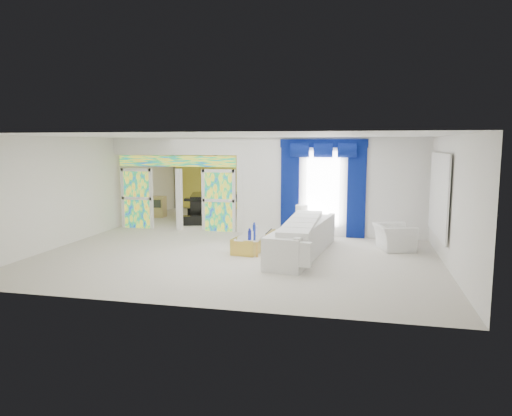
% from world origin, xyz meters
% --- Properties ---
extents(floor, '(12.00, 12.00, 0.00)m').
position_xyz_m(floor, '(0.00, 0.00, 0.00)').
color(floor, '#B7AF9E').
rests_on(floor, ground).
extents(dividing_wall, '(5.70, 0.18, 3.00)m').
position_xyz_m(dividing_wall, '(2.15, 1.00, 1.50)').
color(dividing_wall, white).
rests_on(dividing_wall, ground).
extents(dividing_header, '(4.30, 0.18, 0.55)m').
position_xyz_m(dividing_header, '(-2.85, 1.00, 2.73)').
color(dividing_header, white).
rests_on(dividing_header, dividing_wall).
extents(stained_panel_left, '(0.95, 0.04, 2.00)m').
position_xyz_m(stained_panel_left, '(-4.28, 1.00, 1.00)').
color(stained_panel_left, '#994C3F').
rests_on(stained_panel_left, ground).
extents(stained_panel_right, '(0.95, 0.04, 2.00)m').
position_xyz_m(stained_panel_right, '(-1.42, 1.00, 1.00)').
color(stained_panel_right, '#994C3F').
rests_on(stained_panel_right, ground).
extents(stained_transom, '(4.00, 0.05, 0.35)m').
position_xyz_m(stained_transom, '(-2.85, 1.00, 2.25)').
color(stained_transom, '#994C3F').
rests_on(stained_transom, dividing_header).
extents(window_pane, '(1.00, 0.02, 2.30)m').
position_xyz_m(window_pane, '(1.90, 0.90, 1.45)').
color(window_pane, white).
rests_on(window_pane, dividing_wall).
extents(blue_drape_left, '(0.55, 0.10, 2.80)m').
position_xyz_m(blue_drape_left, '(0.90, 0.87, 1.40)').
color(blue_drape_left, '#030346').
rests_on(blue_drape_left, ground).
extents(blue_drape_right, '(0.55, 0.10, 2.80)m').
position_xyz_m(blue_drape_right, '(2.90, 0.87, 1.40)').
color(blue_drape_right, '#030346').
rests_on(blue_drape_right, ground).
extents(blue_pelmet, '(2.60, 0.12, 0.25)m').
position_xyz_m(blue_pelmet, '(1.90, 0.87, 2.82)').
color(blue_pelmet, '#030346').
rests_on(blue_pelmet, dividing_wall).
extents(wall_mirror, '(0.04, 2.70, 1.90)m').
position_xyz_m(wall_mirror, '(4.94, -1.00, 1.55)').
color(wall_mirror, white).
rests_on(wall_mirror, ground).
extents(gold_curtains, '(9.70, 0.12, 2.90)m').
position_xyz_m(gold_curtains, '(0.00, 5.90, 1.50)').
color(gold_curtains, gold).
rests_on(gold_curtains, ground).
extents(white_sofa, '(1.37, 4.08, 0.76)m').
position_xyz_m(white_sofa, '(1.62, -1.61, 0.38)').
color(white_sofa, silver).
rests_on(white_sofa, ground).
extents(coffee_table, '(0.85, 1.91, 0.41)m').
position_xyz_m(coffee_table, '(0.27, -1.31, 0.20)').
color(coffee_table, gold).
rests_on(coffee_table, ground).
extents(console_table, '(1.26, 0.50, 0.41)m').
position_xyz_m(console_table, '(1.61, 0.51, 0.20)').
color(console_table, white).
rests_on(console_table, ground).
extents(table_lamp, '(0.36, 0.36, 0.58)m').
position_xyz_m(table_lamp, '(1.31, 0.51, 0.70)').
color(table_lamp, white).
rests_on(table_lamp, console_table).
extents(armchair, '(1.16, 1.25, 0.68)m').
position_xyz_m(armchair, '(3.93, -0.57, 0.34)').
color(armchair, silver).
rests_on(armchair, ground).
extents(grand_piano, '(1.83, 2.12, 0.91)m').
position_xyz_m(grand_piano, '(-2.58, 3.58, 0.45)').
color(grand_piano, black).
rests_on(grand_piano, ground).
extents(piano_bench, '(1.02, 0.63, 0.32)m').
position_xyz_m(piano_bench, '(-2.58, 1.98, 0.16)').
color(piano_bench, black).
rests_on(piano_bench, ground).
extents(tv_console, '(0.58, 0.53, 0.80)m').
position_xyz_m(tv_console, '(-4.62, 3.36, 0.40)').
color(tv_console, tan).
rests_on(tv_console, ground).
extents(chandelier, '(0.60, 0.60, 0.60)m').
position_xyz_m(chandelier, '(-2.30, 3.40, 2.65)').
color(chandelier, gold).
rests_on(chandelier, ceiling).
extents(decanters, '(0.14, 1.00, 0.25)m').
position_xyz_m(decanters, '(0.27, -1.43, 0.50)').
color(decanters, navy).
rests_on(decanters, coffee_table).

